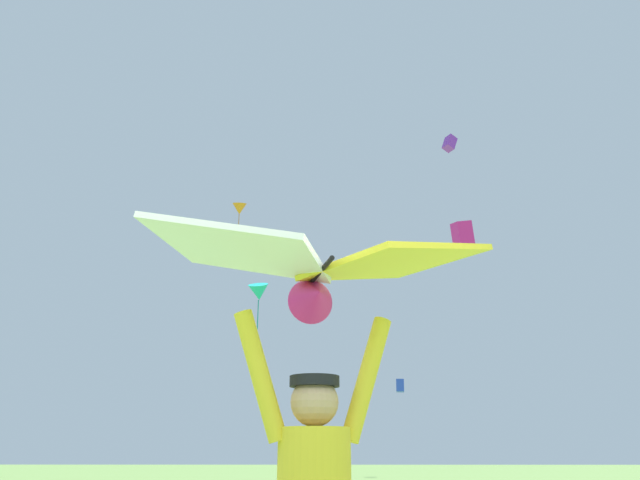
{
  "coord_description": "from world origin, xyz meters",
  "views": [
    {
      "loc": [
        0.24,
        -2.45,
        1.27
      ],
      "look_at": [
        0.18,
        2.08,
        2.96
      ],
      "focal_mm": 31.96,
      "sensor_mm": 36.0,
      "label": 1
    }
  ],
  "objects_px": {
    "distant_kite_orange_low_right": "(239,209)",
    "distant_kite_magenta_low_left": "(463,235)",
    "held_stunt_kite": "(318,267)",
    "distant_kite_teal_high_right": "(259,292)",
    "distant_kite_purple_far_center": "(450,143)",
    "distant_kite_blue_mid_right": "(400,386)"
  },
  "relations": [
    {
      "from": "held_stunt_kite",
      "to": "distant_kite_magenta_low_left",
      "type": "xyz_separation_m",
      "value": [
        4.61,
        15.34,
        6.02
      ]
    },
    {
      "from": "distant_kite_purple_far_center",
      "to": "distant_kite_magenta_low_left",
      "type": "xyz_separation_m",
      "value": [
        -2.67,
        -11.6,
        -10.22
      ]
    },
    {
      "from": "distant_kite_teal_high_right",
      "to": "distant_kite_orange_low_right",
      "type": "xyz_separation_m",
      "value": [
        -2.25,
        8.07,
        6.86
      ]
    },
    {
      "from": "distant_kite_purple_far_center",
      "to": "distant_kite_orange_low_right",
      "type": "xyz_separation_m",
      "value": [
        -12.03,
        -1.45,
        -4.79
      ]
    },
    {
      "from": "distant_kite_purple_far_center",
      "to": "distant_kite_teal_high_right",
      "type": "xyz_separation_m",
      "value": [
        -9.78,
        -9.52,
        -11.65
      ]
    },
    {
      "from": "distant_kite_purple_far_center",
      "to": "distant_kite_blue_mid_right",
      "type": "distance_m",
      "value": 14.47
    },
    {
      "from": "distant_kite_orange_low_right",
      "to": "distant_kite_blue_mid_right",
      "type": "height_order",
      "value": "distant_kite_orange_low_right"
    },
    {
      "from": "distant_kite_purple_far_center",
      "to": "distant_kite_blue_mid_right",
      "type": "xyz_separation_m",
      "value": [
        -3.14,
        3.95,
        -13.56
      ]
    },
    {
      "from": "distant_kite_teal_high_right",
      "to": "distant_kite_orange_low_right",
      "type": "bearing_deg",
      "value": 105.56
    },
    {
      "from": "distant_kite_purple_far_center",
      "to": "distant_kite_teal_high_right",
      "type": "height_order",
      "value": "distant_kite_purple_far_center"
    },
    {
      "from": "distant_kite_orange_low_right",
      "to": "distant_kite_magenta_low_left",
      "type": "height_order",
      "value": "distant_kite_orange_low_right"
    },
    {
      "from": "held_stunt_kite",
      "to": "distant_kite_magenta_low_left",
      "type": "relative_size",
      "value": 1.68
    },
    {
      "from": "distant_kite_purple_far_center",
      "to": "distant_kite_orange_low_right",
      "type": "bearing_deg",
      "value": -173.13
    },
    {
      "from": "distant_kite_teal_high_right",
      "to": "distant_kite_magenta_low_left",
      "type": "distance_m",
      "value": 7.54
    },
    {
      "from": "distant_kite_purple_far_center",
      "to": "distant_kite_teal_high_right",
      "type": "relative_size",
      "value": 0.55
    },
    {
      "from": "distant_kite_blue_mid_right",
      "to": "distant_kite_orange_low_right",
      "type": "bearing_deg",
      "value": -148.75
    },
    {
      "from": "distant_kite_teal_high_right",
      "to": "distant_kite_blue_mid_right",
      "type": "relative_size",
      "value": 2.52
    },
    {
      "from": "distant_kite_magenta_low_left",
      "to": "held_stunt_kite",
      "type": "bearing_deg",
      "value": -106.73
    },
    {
      "from": "held_stunt_kite",
      "to": "distant_kite_magenta_low_left",
      "type": "distance_m",
      "value": 17.11
    },
    {
      "from": "distant_kite_teal_high_right",
      "to": "distant_kite_blue_mid_right",
      "type": "bearing_deg",
      "value": 63.73
    },
    {
      "from": "held_stunt_kite",
      "to": "distant_kite_orange_low_right",
      "type": "xyz_separation_m",
      "value": [
        -4.75,
        25.48,
        11.45
      ]
    },
    {
      "from": "distant_kite_orange_low_right",
      "to": "distant_kite_magenta_low_left",
      "type": "relative_size",
      "value": 1.76
    }
  ]
}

